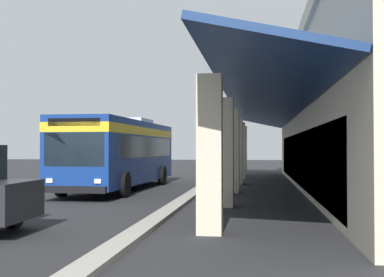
% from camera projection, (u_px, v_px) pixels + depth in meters
% --- Properties ---
extents(ground, '(120.00, 120.00, 0.00)m').
position_uv_depth(ground, '(266.00, 191.00, 21.73)').
color(ground, '#262628').
extents(curb_strip, '(36.76, 0.50, 0.12)m').
position_uv_depth(curb_strip, '(203.00, 187.00, 23.78)').
color(curb_strip, '#9E998E').
rests_on(curb_strip, ground).
extents(transit_bus, '(11.27, 3.03, 3.34)m').
position_uv_depth(transit_bus, '(121.00, 149.00, 22.92)').
color(transit_bus, navy).
rests_on(transit_bus, ground).
extents(potted_palm, '(1.88, 1.89, 2.78)m').
position_uv_depth(potted_palm, '(228.00, 171.00, 26.84)').
color(potted_palm, '#4C4742').
rests_on(potted_palm, ground).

